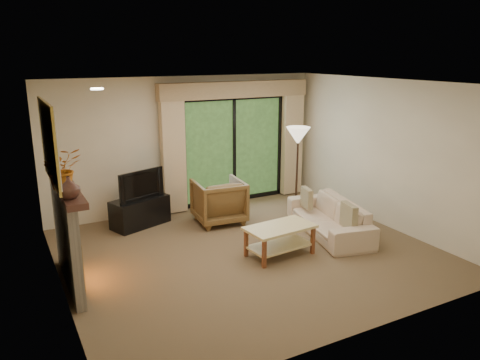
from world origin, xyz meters
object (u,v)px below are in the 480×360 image
media_console (140,212)px  coffee_table (280,241)px  sofa (329,217)px  armchair (219,201)px

media_console → coffee_table: (1.52, -2.26, -0.02)m
media_console → sofa: (2.76, -1.89, 0.03)m
armchair → coffee_table: size_ratio=0.84×
media_console → sofa: bearing=-54.2°
media_console → sofa: size_ratio=0.52×
armchair → media_console: bearing=-14.6°
sofa → coffee_table: 1.30m
armchair → sofa: (1.43, -1.40, -0.11)m
media_console → sofa: sofa is taller
sofa → coffee_table: bearing=-60.6°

